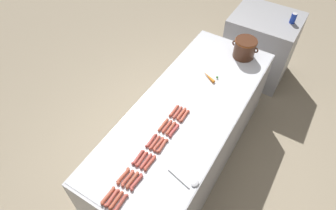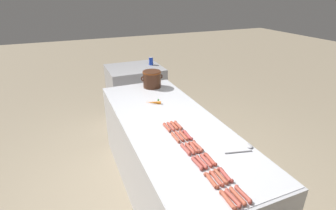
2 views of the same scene
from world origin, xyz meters
name	(u,v)px [view 1 (image 1 of 2)]	position (x,y,z in m)	size (l,w,h in m)	color
ground_plane	(184,156)	(0.00, 0.00, 0.00)	(20.00, 20.00, 0.00)	gray
griddle_counter	(186,134)	(0.00, 0.00, 0.43)	(0.90, 2.35, 0.86)	#BCBCC1
back_cabinet	(259,46)	(0.15, 1.79, 0.46)	(0.84, 0.72, 0.91)	#A0A0A4
hot_dog_0	(108,196)	(-0.09, -1.06, 0.88)	(0.03, 0.16, 0.03)	#B25039
hot_dog_1	(123,176)	(-0.09, -0.88, 0.88)	(0.04, 0.16, 0.03)	#B15038
hot_dog_2	(138,157)	(-0.09, -0.68, 0.88)	(0.04, 0.16, 0.03)	#AB473E
hot_dog_3	(151,140)	(-0.08, -0.49, 0.88)	(0.03, 0.16, 0.03)	#B44B41
hot_dog_4	(163,125)	(-0.09, -0.30, 0.88)	(0.03, 0.16, 0.03)	#B4543B
hot_dog_5	(174,111)	(-0.09, -0.11, 0.88)	(0.03, 0.16, 0.03)	#B24B38
hot_dog_6	(112,198)	(-0.05, -1.06, 0.88)	(0.03, 0.16, 0.03)	#B64F41
hot_dog_7	(128,178)	(-0.05, -0.88, 0.88)	(0.03, 0.16, 0.03)	#B64E3B
hot_dog_8	(142,159)	(-0.05, -0.68, 0.88)	(0.03, 0.16, 0.03)	#B34C40
hot_dog_9	(155,143)	(-0.05, -0.50, 0.88)	(0.03, 0.16, 0.03)	#B04C3C
hot_dog_10	(167,126)	(-0.05, -0.30, 0.88)	(0.03, 0.16, 0.03)	#B14A38
hot_dog_11	(178,113)	(-0.05, -0.11, 0.88)	(0.03, 0.16, 0.03)	#B04C3D
hot_dog_12	(116,200)	(-0.01, -1.06, 0.88)	(0.03, 0.16, 0.03)	#B15038
hot_dog_13	(132,180)	(-0.01, -0.87, 0.88)	(0.03, 0.16, 0.03)	#AA5139
hot_dog_14	(146,161)	(-0.01, -0.68, 0.88)	(0.03, 0.16, 0.03)	#B64B40
hot_dog_15	(159,144)	(-0.01, -0.49, 0.88)	(0.04, 0.16, 0.03)	#B04D3B
hot_dog_16	(171,128)	(-0.01, -0.30, 0.88)	(0.03, 0.16, 0.03)	#B04E39
hot_dog_17	(181,114)	(-0.01, -0.11, 0.88)	(0.03, 0.16, 0.03)	#B54F38
hot_dog_18	(121,203)	(0.03, -1.06, 0.88)	(0.03, 0.16, 0.03)	#AC493C
hot_dog_19	(136,182)	(0.03, -0.87, 0.88)	(0.04, 0.16, 0.03)	#B1463E
hot_dog_20	(150,163)	(0.03, -0.68, 0.88)	(0.03, 0.16, 0.03)	#B54838
hot_dog_21	(162,146)	(0.02, -0.49, 0.88)	(0.04, 0.16, 0.03)	#B2513F
hot_dog_22	(174,131)	(0.03, -0.31, 0.88)	(0.03, 0.16, 0.03)	#B24541
hot_dog_23	(184,116)	(0.02, -0.12, 0.88)	(0.03, 0.16, 0.03)	#B14D3B
bean_pot	(245,47)	(0.15, 0.97, 0.98)	(0.30, 0.24, 0.21)	#472616
serving_spoon	(190,182)	(0.37, -0.65, 0.87)	(0.27, 0.10, 0.02)	#B7B7BC
carrot	(209,77)	(-0.01, 0.46, 0.88)	(0.17, 0.11, 0.03)	orange
soda_can	(293,18)	(0.44, 1.81, 0.97)	(0.07, 0.07, 0.12)	#1938B2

